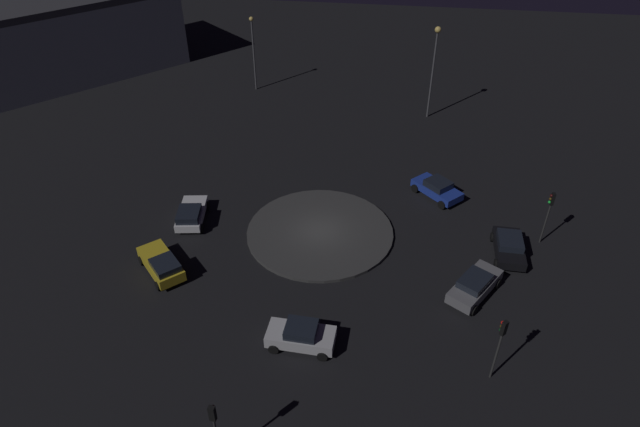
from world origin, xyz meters
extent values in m
plane|color=black|center=(0.00, 0.00, 0.00)|extent=(120.33, 120.33, 0.00)
cylinder|color=#383838|center=(0.00, 0.00, 0.12)|extent=(10.71, 10.71, 0.23)
cube|color=slate|center=(10.64, -4.83, 0.69)|extent=(3.83, 4.60, 0.72)
cube|color=black|center=(10.54, -4.98, 1.28)|extent=(2.44, 2.62, 0.45)
cylinder|color=black|center=(10.51, -6.61, 0.34)|extent=(0.55, 0.68, 0.67)
cylinder|color=black|center=(9.06, -5.67, 0.34)|extent=(0.55, 0.68, 0.67)
cylinder|color=black|center=(12.22, -3.98, 0.34)|extent=(0.55, 0.68, 0.67)
cylinder|color=black|center=(10.77, -3.04, 0.34)|extent=(0.55, 0.68, 0.67)
cube|color=gold|center=(-9.90, -5.66, 0.69)|extent=(4.16, 4.26, 0.74)
cube|color=black|center=(-9.22, -6.37, 1.29)|extent=(2.43, 2.44, 0.46)
cylinder|color=black|center=(-11.57, -5.16, 0.32)|extent=(0.60, 0.62, 0.64)
cylinder|color=black|center=(-10.29, -3.96, 0.32)|extent=(0.60, 0.62, 0.64)
cylinder|color=black|center=(-9.50, -7.36, 0.32)|extent=(0.60, 0.62, 0.64)
cylinder|color=black|center=(-8.22, -6.15, 0.32)|extent=(0.60, 0.62, 0.64)
cube|color=black|center=(13.30, -0.55, 0.63)|extent=(1.93, 4.08, 0.62)
cube|color=black|center=(13.30, -0.42, 1.18)|extent=(1.67, 2.12, 0.48)
cylinder|color=black|center=(14.20, -2.02, 0.32)|extent=(0.23, 0.65, 0.65)
cylinder|color=black|center=(12.34, -1.99, 0.32)|extent=(0.23, 0.65, 0.65)
cylinder|color=black|center=(14.25, 0.89, 0.32)|extent=(0.23, 0.65, 0.65)
cylinder|color=black|center=(12.39, 0.92, 0.32)|extent=(0.23, 0.65, 0.65)
cube|color=white|center=(-9.79, 0.18, 0.61)|extent=(2.45, 4.26, 0.57)
cube|color=black|center=(-9.66, -0.61, 1.15)|extent=(1.92, 2.28, 0.53)
cylinder|color=black|center=(-10.92, 1.46, 0.32)|extent=(0.32, 0.68, 0.65)
cylinder|color=black|center=(-9.12, 1.75, 0.32)|extent=(0.32, 0.68, 0.65)
cylinder|color=black|center=(-10.46, -1.39, 0.32)|extent=(0.32, 0.68, 0.65)
cylinder|color=black|center=(-8.66, -1.10, 0.32)|extent=(0.32, 0.68, 0.65)
cube|color=silver|center=(0.42, -10.49, 0.67)|extent=(3.98, 1.90, 0.72)
cube|color=black|center=(0.45, -10.50, 1.30)|extent=(1.86, 1.61, 0.54)
cylinder|color=black|center=(-1.02, -11.31, 0.30)|extent=(0.62, 0.24, 0.61)
cylinder|color=black|center=(-0.95, -9.57, 0.30)|extent=(0.62, 0.24, 0.61)
cylinder|color=black|center=(1.80, -11.42, 0.30)|extent=(0.62, 0.24, 0.61)
cylinder|color=black|center=(1.87, -9.68, 0.30)|extent=(0.62, 0.24, 0.61)
cube|color=#1E38A5|center=(8.55, 6.10, 0.65)|extent=(4.17, 4.16, 0.60)
cube|color=black|center=(8.60, 6.05, 1.21)|extent=(2.44, 2.44, 0.52)
cylinder|color=black|center=(10.23, 5.73, 0.35)|extent=(0.65, 0.65, 0.70)
cylinder|color=black|center=(8.93, 4.42, 0.35)|extent=(0.65, 0.65, 0.70)
cylinder|color=black|center=(8.16, 7.78, 0.35)|extent=(0.65, 0.65, 0.70)
cylinder|color=black|center=(6.86, 6.47, 0.35)|extent=(0.65, 0.65, 0.70)
cylinder|color=#2D2D2D|center=(15.79, 1.25, 1.66)|extent=(0.12, 0.12, 3.33)
cube|color=black|center=(15.79, 1.25, 3.78)|extent=(0.24, 0.32, 0.90)
sphere|color=#3F0C0C|center=(15.65, 1.24, 4.05)|extent=(0.20, 0.20, 0.20)
sphere|color=#4C380F|center=(15.65, 1.24, 3.78)|extent=(0.20, 0.20, 0.20)
sphere|color=#1EE53F|center=(15.65, 1.24, 3.51)|extent=(0.20, 0.20, 0.20)
cylinder|color=#2D2D2D|center=(11.06, -11.23, 1.73)|extent=(0.12, 0.12, 3.46)
cube|color=black|center=(11.06, -11.23, 3.91)|extent=(0.37, 0.37, 0.90)
sphere|color=red|center=(10.95, -11.12, 4.18)|extent=(0.20, 0.20, 0.20)
sphere|color=#4C380F|center=(10.95, -11.12, 3.91)|extent=(0.20, 0.20, 0.20)
sphere|color=#0F3819|center=(10.95, -11.12, 3.64)|extent=(0.20, 0.20, 0.20)
cube|color=black|center=(-2.16, -17.91, 3.67)|extent=(0.32, 0.25, 0.90)
sphere|color=#3F0C0C|center=(-2.15, -17.77, 3.94)|extent=(0.20, 0.20, 0.20)
sphere|color=yellow|center=(-2.15, -17.77, 3.67)|extent=(0.20, 0.20, 0.20)
sphere|color=#0F3819|center=(-2.15, -17.77, 3.40)|extent=(0.20, 0.20, 0.20)
cylinder|color=#4C4C51|center=(8.01, 20.49, 4.31)|extent=(0.18, 0.18, 8.63)
sphere|color=#F9D166|center=(8.01, 20.49, 8.80)|extent=(0.59, 0.59, 0.59)
cylinder|color=#4C4C51|center=(-10.81, 24.69, 3.79)|extent=(0.18, 0.18, 7.58)
sphere|color=#F9D166|center=(-10.81, 24.69, 7.72)|extent=(0.46, 0.46, 0.46)
cube|color=#8C939E|center=(-36.48, 24.07, 4.06)|extent=(31.16, 32.78, 8.13)
cube|color=#333338|center=(-36.48, 24.07, 8.48)|extent=(31.16, 32.78, 0.70)
camera|label=1|loc=(4.56, -31.21, 24.93)|focal=30.71mm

